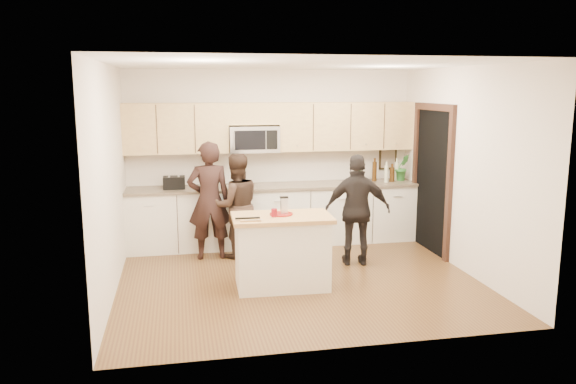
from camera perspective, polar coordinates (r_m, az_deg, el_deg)
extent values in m
plane|color=brown|center=(7.32, 0.98, -8.79)|extent=(4.50, 4.50, 0.00)
cube|color=beige|center=(8.93, -1.69, 3.64)|extent=(4.50, 0.02, 2.70)
cube|color=beige|center=(5.08, 5.78, -1.67)|extent=(4.50, 0.02, 2.70)
cube|color=beige|center=(6.88, -17.63, 1.08)|extent=(0.02, 4.00, 2.70)
cube|color=beige|center=(7.78, 17.46, 2.13)|extent=(0.02, 4.00, 2.70)
cube|color=white|center=(6.91, 1.06, 12.85)|extent=(4.50, 4.00, 0.02)
cube|color=silver|center=(8.79, -1.33, -2.44)|extent=(4.50, 0.62, 0.90)
cube|color=#7D6A53|center=(8.69, -1.33, 0.57)|extent=(4.50, 0.66, 0.04)
cube|color=tan|center=(8.61, -11.32, 6.35)|extent=(1.55, 0.33, 0.75)
cube|color=tan|center=(9.00, 5.86, 6.67)|extent=(2.17, 0.33, 0.75)
cube|color=tan|center=(8.67, -3.57, 7.96)|extent=(0.78, 0.33, 0.33)
cube|color=silver|center=(8.66, -3.51, 5.40)|extent=(0.76, 0.40, 0.40)
cube|color=black|center=(8.45, -3.87, 5.27)|extent=(0.47, 0.01, 0.29)
cube|color=black|center=(8.50, -1.65, 5.32)|extent=(0.17, 0.01, 0.29)
cube|color=black|center=(8.61, 14.44, 1.03)|extent=(0.02, 1.05, 2.10)
cube|color=black|center=(8.09, 16.07, 0.36)|extent=(0.06, 0.10, 2.10)
cube|color=black|center=(9.11, 12.79, 1.61)|extent=(0.06, 0.10, 2.10)
cube|color=black|center=(8.49, 14.67, 8.36)|extent=(0.06, 1.25, 0.10)
cube|color=black|center=(9.45, 10.10, 3.42)|extent=(0.30, 0.03, 0.38)
cube|color=tan|center=(9.43, 10.13, 3.41)|extent=(0.24, 0.00, 0.32)
cube|color=white|center=(8.32, -7.42, -1.50)|extent=(0.34, 0.01, 0.48)
cube|color=white|center=(8.56, -7.59, 0.44)|extent=(0.34, 0.60, 0.01)
cube|color=silver|center=(6.91, -0.62, -6.25)|extent=(1.13, 0.68, 0.85)
cube|color=tan|center=(6.79, -0.63, -2.62)|extent=(1.22, 0.74, 0.05)
cylinder|color=maroon|center=(6.84, -0.70, -2.25)|extent=(0.28, 0.28, 0.02)
cube|color=silver|center=(6.82, -0.40, -1.39)|extent=(0.08, 0.06, 0.19)
cube|color=black|center=(6.80, -0.41, -0.54)|extent=(0.10, 0.07, 0.02)
cylinder|color=maroon|center=(6.72, -1.42, -2.12)|extent=(0.07, 0.07, 0.10)
cube|color=tan|center=(6.56, -3.89, -2.81)|extent=(0.25, 0.18, 0.02)
cube|color=black|center=(6.57, -4.14, -2.66)|extent=(0.29, 0.04, 0.02)
cube|color=silver|center=(6.49, -3.49, -2.86)|extent=(0.21, 0.03, 0.01)
cube|color=black|center=(8.53, -11.50, 0.95)|extent=(0.32, 0.23, 0.18)
cube|color=silver|center=(8.52, -11.99, 1.55)|extent=(0.03, 0.17, 0.00)
cube|color=silver|center=(8.52, -11.05, 1.59)|extent=(0.03, 0.17, 0.00)
cylinder|color=black|center=(8.97, 7.18, 1.98)|extent=(0.07, 0.07, 0.32)
cylinder|color=#361E09|center=(9.14, 8.78, 2.27)|extent=(0.07, 0.07, 0.37)
cylinder|color=beige|center=(9.07, 9.96, 2.02)|extent=(0.06, 0.06, 0.33)
cylinder|color=#361E09|center=(9.13, 10.52, 1.94)|extent=(0.08, 0.08, 0.29)
cylinder|color=beige|center=(9.28, 10.99, 2.27)|extent=(0.07, 0.07, 0.36)
imported|color=#337E32|center=(9.27, 11.53, 2.46)|extent=(0.25, 0.21, 0.43)
imported|color=black|center=(8.05, -8.01, -0.87)|extent=(0.63, 0.42, 1.69)
imported|color=black|center=(8.09, -5.30, -1.40)|extent=(0.81, 0.68, 1.51)
imported|color=black|center=(7.76, 7.06, -1.84)|extent=(0.95, 0.53, 1.54)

